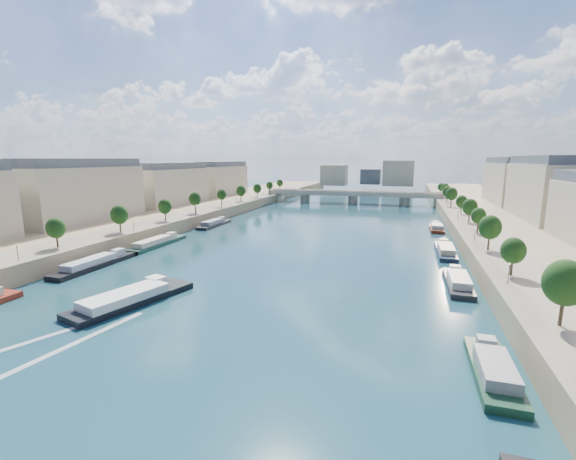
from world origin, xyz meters
The scene contains 17 objects.
ground centered at (0.00, 100.00, 0.00)m, with size 700.00×700.00×0.00m, color #0C2939.
quay_left centered at (-72.00, 100.00, 2.50)m, with size 44.00×520.00×5.00m, color #9E8460.
quay_right centered at (72.00, 100.00, 2.50)m, with size 44.00×520.00×5.00m, color #9E8460.
pave_left centered at (-57.00, 100.00, 5.05)m, with size 14.00×520.00×0.10m, color gray.
pave_right centered at (57.00, 100.00, 5.05)m, with size 14.00×520.00×0.10m, color gray.
trees_left centered at (-55.00, 102.00, 10.48)m, with size 4.80×268.80×8.26m.
trees_right centered at (55.00, 110.00, 10.48)m, with size 4.80×268.80×8.26m.
lamps_left centered at (-52.50, 90.00, 7.78)m, with size 0.36×200.36×4.28m.
lamps_right centered at (52.50, 105.00, 7.78)m, with size 0.36×200.36×4.28m.
buildings_left centered at (-85.00, 112.00, 16.45)m, with size 16.00×226.00×23.20m.
buildings_right centered at (85.00, 112.00, 16.45)m, with size 16.00×226.00×23.20m.
skyline centered at (3.19, 319.52, 14.66)m, with size 79.00×42.00×22.00m.
bridge centered at (0.00, 215.09, 5.08)m, with size 112.00×12.00×8.15m.
tour_barge centered at (-18.63, 26.55, 0.94)m, with size 14.10×26.91×3.65m.
wake centered at (-18.63, 9.90, 0.02)m, with size 14.51×25.88×0.04m.
moored_barges_left centered at (-45.50, 61.29, 0.84)m, with size 5.00×122.71×3.60m.
moored_barges_right centered at (45.50, 55.60, 0.84)m, with size 5.00×159.12×3.60m.
Camera 1 is at (33.24, -34.31, 28.65)m, focal length 24.00 mm.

